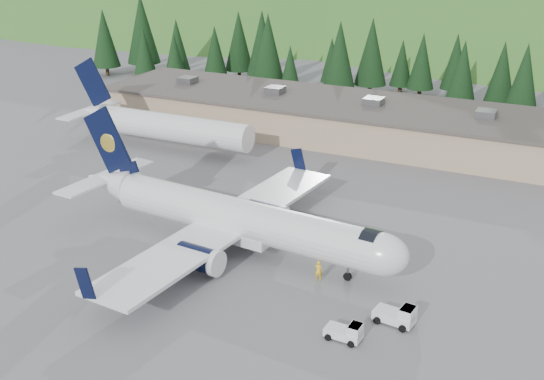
{
  "coord_description": "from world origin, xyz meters",
  "views": [
    {
      "loc": [
        27.09,
        -50.04,
        28.84
      ],
      "look_at": [
        0.0,
        6.0,
        4.0
      ],
      "focal_mm": 45.0,
      "sensor_mm": 36.0,
      "label": 1
    }
  ],
  "objects": [
    {
      "name": "tree_line",
      "position": [
        -8.62,
        60.89,
        7.14
      ],
      "size": [
        113.53,
        18.32,
        14.22
      ],
      "color": "black",
      "rests_on": "ground"
    },
    {
      "name": "baggage_tug_a",
      "position": [
        13.53,
        -9.4,
        0.65
      ],
      "size": [
        2.78,
        1.76,
        1.45
      ],
      "rotation": [
        0.0,
        0.0,
        -0.05
      ],
      "color": "white",
      "rests_on": "ground"
    },
    {
      "name": "airliner",
      "position": [
        -1.03,
        0.09,
        3.12
      ],
      "size": [
        35.32,
        33.18,
        11.71
      ],
      "rotation": [
        0.0,
        0.0,
        -0.09
      ],
      "color": "white",
      "rests_on": "ground"
    },
    {
      "name": "terminal_building",
      "position": [
        -5.01,
        38.0,
        2.62
      ],
      "size": [
        71.0,
        17.0,
        6.1
      ],
      "color": "tan",
      "rests_on": "ground"
    },
    {
      "name": "second_airliner",
      "position": [
        -24.92,
        22.0,
        3.32
      ],
      "size": [
        27.5,
        11.0,
        10.05
      ],
      "color": "white",
      "rests_on": "ground"
    },
    {
      "name": "ground",
      "position": [
        0.0,
        0.0,
        0.0
      ],
      "size": [
        600.0,
        600.0,
        0.0
      ],
      "primitive_type": "plane",
      "color": "slate"
    },
    {
      "name": "baggage_tug_b",
      "position": [
        16.33,
        -5.72,
        0.74
      ],
      "size": [
        3.27,
        2.19,
        1.66
      ],
      "rotation": [
        0.0,
        0.0,
        -0.12
      ],
      "color": "white",
      "rests_on": "ground"
    },
    {
      "name": "ramp_worker",
      "position": [
        8.29,
        -2.04,
        0.93
      ],
      "size": [
        0.76,
        0.6,
        1.85
      ],
      "primitive_type": "imported",
      "rotation": [
        0.0,
        0.0,
        3.39
      ],
      "color": "yellow",
      "rests_on": "ground"
    }
  ]
}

